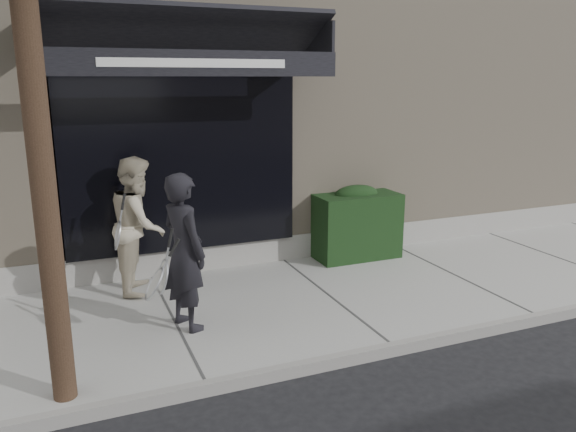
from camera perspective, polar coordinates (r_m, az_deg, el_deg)
name	(u,v)px	position (r m, az deg, el deg)	size (l,w,h in m)	color
ground	(327,302)	(7.41, 3.97, -8.73)	(80.00, 80.00, 0.00)	black
sidewalk	(327,298)	(7.39, 3.98, -8.30)	(20.00, 3.00, 0.12)	#9C9C97
curb	(392,349)	(6.16, 10.54, -13.14)	(20.00, 0.10, 0.14)	gray
building_facade	(218,83)	(11.49, -7.13, 13.22)	(14.30, 8.04, 5.64)	tan
hedge	(356,223)	(8.74, 6.88, -0.71)	(1.30, 0.70, 1.14)	black
pedestrian_front	(184,252)	(6.24, -10.53, -3.62)	(0.80, 0.94, 1.75)	black
pedestrian_back	(139,225)	(7.47, -14.94, -0.87)	(0.85, 0.99, 1.77)	#BCB097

